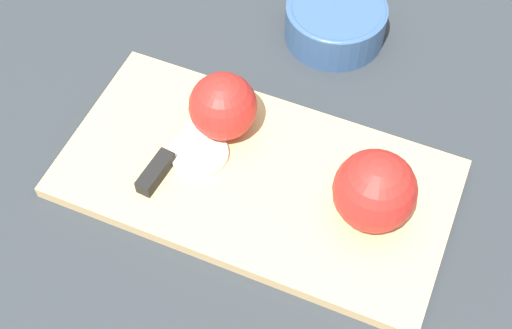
% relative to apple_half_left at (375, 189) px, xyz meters
% --- Properties ---
extents(ground_plane, '(4.00, 4.00, 0.00)m').
position_rel_apple_half_left_xyz_m(ground_plane, '(0.13, 0.00, -0.06)').
color(ground_plane, '#282D33').
extents(cutting_board, '(0.44, 0.23, 0.02)m').
position_rel_apple_half_left_xyz_m(cutting_board, '(0.13, 0.00, -0.05)').
color(cutting_board, tan).
rests_on(cutting_board, ground_plane).
extents(apple_half_left, '(0.09, 0.09, 0.09)m').
position_rel_apple_half_left_xyz_m(apple_half_left, '(0.00, 0.00, 0.00)').
color(apple_half_left, red).
rests_on(apple_half_left, cutting_board).
extents(apple_half_right, '(0.08, 0.08, 0.08)m').
position_rel_apple_half_left_xyz_m(apple_half_right, '(0.19, -0.05, -0.00)').
color(apple_half_right, red).
rests_on(apple_half_right, cutting_board).
extents(knife, '(0.03, 0.13, 0.02)m').
position_rel_apple_half_left_xyz_m(knife, '(0.23, 0.04, -0.04)').
color(knife, silver).
rests_on(knife, cutting_board).
extents(apple_slice, '(0.07, 0.07, 0.01)m').
position_rel_apple_half_left_xyz_m(apple_slice, '(0.20, 0.00, -0.04)').
color(apple_slice, '#EFE5C6').
rests_on(apple_slice, cutting_board).
extents(bowl, '(0.13, 0.13, 0.05)m').
position_rel_apple_half_left_xyz_m(bowl, '(0.12, -0.25, -0.03)').
color(bowl, '#33517F').
rests_on(bowl, ground_plane).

